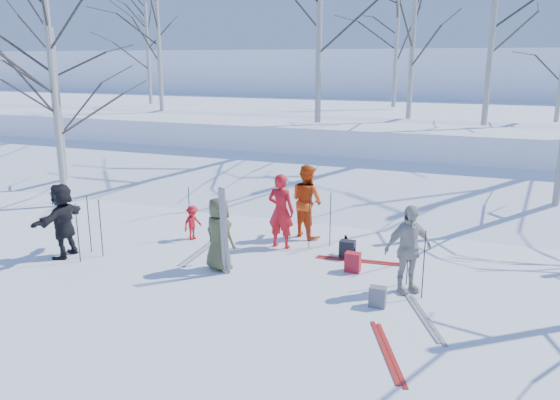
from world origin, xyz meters
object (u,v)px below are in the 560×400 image
at_px(skier_grey_west, 63,220).
at_px(backpack_grey, 378,297).
at_px(skier_redor_behind, 307,201).
at_px(skier_olive_center, 219,234).
at_px(dog, 350,247).
at_px(backpack_red, 353,262).
at_px(skier_cream_east, 408,249).
at_px(backpack_dark, 347,249).
at_px(skier_red_seated, 193,223).
at_px(skier_red_north, 281,211).

relative_size(skier_grey_west, backpack_grey, 4.50).
distance_m(skier_redor_behind, skier_grey_west, 5.78).
relative_size(skier_olive_center, dog, 3.01).
relative_size(skier_redor_behind, backpack_red, 4.42).
xyz_separation_m(dog, backpack_grey, (1.12, -2.40, -0.03)).
bearing_deg(backpack_red, skier_cream_east, -27.39).
distance_m(skier_redor_behind, skier_cream_east, 3.87).
bearing_deg(backpack_dark, skier_cream_east, -42.82).
relative_size(skier_grey_west, backpack_red, 4.07).
relative_size(skier_red_seated, skier_cream_east, 0.50).
distance_m(skier_red_seated, dog, 3.98).
bearing_deg(backpack_red, skier_red_seated, 171.11).
relative_size(dog, backpack_red, 1.26).
bearing_deg(skier_red_seated, skier_redor_behind, -47.93).
height_order(backpack_red, backpack_grey, backpack_red).
height_order(backpack_grey, backpack_dark, backpack_dark).
bearing_deg(skier_grey_west, skier_red_north, 114.01).
height_order(skier_cream_east, backpack_red, skier_cream_east).
bearing_deg(backpack_red, skier_olive_center, -161.99).
height_order(skier_cream_east, backpack_grey, skier_cream_east).
bearing_deg(skier_redor_behind, skier_olive_center, 101.43).
bearing_deg(backpack_dark, skier_red_north, 175.46).
distance_m(skier_cream_east, dog, 2.24).
bearing_deg(skier_olive_center, backpack_red, -141.72).
height_order(skier_red_north, dog, skier_red_north).
bearing_deg(backpack_dark, skier_redor_behind, 139.95).
bearing_deg(dog, backpack_red, 54.81).
bearing_deg(skier_red_north, skier_olive_center, 72.23).
relative_size(skier_red_seated, backpack_grey, 2.29).
distance_m(skier_cream_east, backpack_red, 1.51).
relative_size(dog, backpack_dark, 1.32).
xyz_separation_m(skier_olive_center, skier_red_north, (0.71, 1.81, 0.10)).
distance_m(backpack_grey, backpack_dark, 2.56).
xyz_separation_m(skier_red_seated, dog, (3.97, 0.24, -0.21)).
bearing_deg(backpack_red, backpack_dark, 112.06).
bearing_deg(backpack_grey, skier_grey_west, 179.61).
xyz_separation_m(skier_olive_center, backpack_dark, (2.39, 1.67, -0.59)).
bearing_deg(backpack_dark, backpack_grey, -63.29).
distance_m(skier_grey_west, backpack_grey, 7.23).
xyz_separation_m(skier_cream_east, backpack_red, (-1.21, 0.63, -0.66)).
bearing_deg(backpack_red, backpack_grey, -60.96).
bearing_deg(skier_cream_east, backpack_red, 110.76).
distance_m(skier_red_seated, backpack_red, 4.31).
xyz_separation_m(skier_olive_center, skier_redor_behind, (1.02, 2.82, 0.13)).
xyz_separation_m(skier_grey_west, dog, (6.08, 2.35, -0.63)).
distance_m(dog, backpack_dark, 0.12).
bearing_deg(dog, skier_redor_behind, -89.43).
height_order(skier_cream_east, dog, skier_cream_east).
height_order(skier_red_north, skier_red_seated, skier_red_north).
bearing_deg(skier_redor_behind, backpack_red, 162.37).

